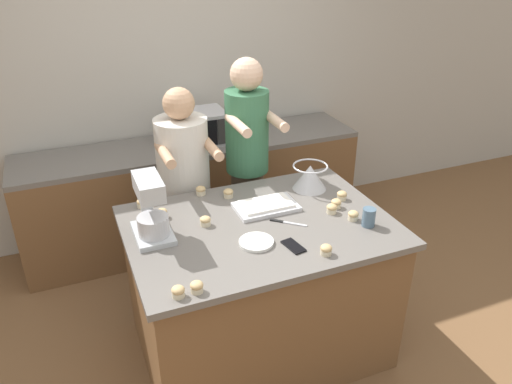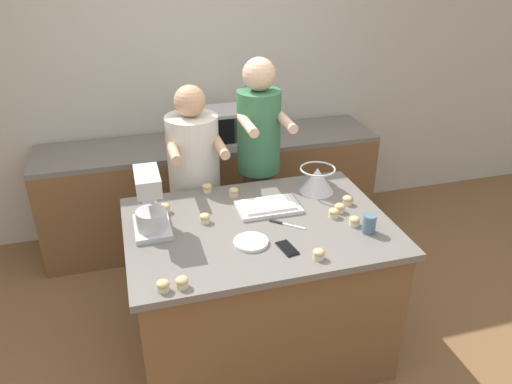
# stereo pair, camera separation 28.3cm
# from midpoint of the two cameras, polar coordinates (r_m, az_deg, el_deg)

# --- Properties ---
(ground_plane) EXTENTS (16.00, 16.00, 0.00)m
(ground_plane) POSITION_cam_midpoint_polar(r_m,az_deg,el_deg) (3.44, 2.71, -17.14)
(ground_plane) COLOR brown
(back_wall) EXTENTS (10.00, 0.06, 2.70)m
(back_wall) POSITION_cam_midpoint_polar(r_m,az_deg,el_deg) (4.32, -4.55, 13.04)
(back_wall) COLOR #B2ADA3
(back_wall) RESTS_ON ground_plane
(island_counter) EXTENTS (1.51, 1.07, 0.93)m
(island_counter) POSITION_cam_midpoint_polar(r_m,az_deg,el_deg) (3.13, 2.90, -11.03)
(island_counter) COLOR brown
(island_counter) RESTS_ON ground_plane
(back_counter) EXTENTS (2.80, 0.60, 0.90)m
(back_counter) POSITION_cam_midpoint_polar(r_m,az_deg,el_deg) (4.32, -3.16, 0.26)
(back_counter) COLOR brown
(back_counter) RESTS_ON ground_plane
(person_left) EXTENTS (0.36, 0.52, 1.56)m
(person_left) POSITION_cam_midpoint_polar(r_m,az_deg,el_deg) (3.50, -4.65, 0.12)
(person_left) COLOR #232328
(person_left) RESTS_ON ground_plane
(person_right) EXTENTS (0.32, 0.49, 1.71)m
(person_right) POSITION_cam_midpoint_polar(r_m,az_deg,el_deg) (3.56, 2.61, 2.55)
(person_right) COLOR brown
(person_right) RESTS_ON ground_plane
(stand_mixer) EXTENTS (0.20, 0.30, 0.36)m
(stand_mixer) POSITION_cam_midpoint_polar(r_m,az_deg,el_deg) (2.77, -9.19, -1.56)
(stand_mixer) COLOR #B2B7BC
(stand_mixer) RESTS_ON island_counter
(mixing_bowl) EXTENTS (0.23, 0.23, 0.17)m
(mixing_bowl) POSITION_cam_midpoint_polar(r_m,az_deg,el_deg) (3.23, 9.50, 1.40)
(mixing_bowl) COLOR #BCBCC1
(mixing_bowl) RESTS_ON island_counter
(baking_tray) EXTENTS (0.38, 0.23, 0.04)m
(baking_tray) POSITION_cam_midpoint_polar(r_m,az_deg,el_deg) (3.01, 4.12, -1.74)
(baking_tray) COLOR silver
(baking_tray) RESTS_ON island_counter
(microwave_oven) EXTENTS (0.44, 0.34, 0.26)m
(microwave_oven) POSITION_cam_midpoint_polar(r_m,az_deg,el_deg) (4.10, -2.55, 7.57)
(microwave_oven) COLOR #B7B7BC
(microwave_oven) RESTS_ON back_counter
(cell_phone) EXTENTS (0.09, 0.15, 0.01)m
(cell_phone) POSITION_cam_midpoint_polar(r_m,az_deg,el_deg) (2.66, 6.65, -6.49)
(cell_phone) COLOR black
(cell_phone) RESTS_ON island_counter
(drinking_glass) EXTENTS (0.08, 0.08, 0.11)m
(drinking_glass) POSITION_cam_midpoint_polar(r_m,az_deg,el_deg) (2.87, 15.60, -3.59)
(drinking_glass) COLOR slate
(drinking_glass) RESTS_ON island_counter
(small_plate) EXTENTS (0.19, 0.19, 0.02)m
(small_plate) POSITION_cam_midpoint_polar(r_m,az_deg,el_deg) (2.69, 2.44, -5.83)
(small_plate) COLOR white
(small_plate) RESTS_ON island_counter
(knife) EXTENTS (0.18, 0.16, 0.01)m
(knife) POSITION_cam_midpoint_polar(r_m,az_deg,el_deg) (2.87, 6.16, -3.75)
(knife) COLOR #BCBCC1
(knife) RESTS_ON island_counter
(cupcake_0) EXTENTS (0.06, 0.06, 0.06)m
(cupcake_0) POSITION_cam_midpoint_polar(r_m,az_deg,el_deg) (3.21, -3.11, 0.42)
(cupcake_0) COLOR beige
(cupcake_0) RESTS_ON island_counter
(cupcake_1) EXTENTS (0.06, 0.06, 0.06)m
(cupcake_1) POSITION_cam_midpoint_polar(r_m,az_deg,el_deg) (3.04, 12.18, -1.84)
(cupcake_1) COLOR beige
(cupcake_1) RESTS_ON island_counter
(cupcake_2) EXTENTS (0.06, 0.06, 0.06)m
(cupcake_2) POSITION_cam_midpoint_polar(r_m,az_deg,el_deg) (2.37, -7.19, -10.68)
(cupcake_2) COLOR beige
(cupcake_2) RESTS_ON island_counter
(cupcake_3) EXTENTS (0.06, 0.06, 0.06)m
(cupcake_3) POSITION_cam_midpoint_polar(r_m,az_deg,el_deg) (3.14, -9.78, -0.62)
(cupcake_3) COLOR beige
(cupcake_3) RESTS_ON island_counter
(cupcake_4) EXTENTS (0.06, 0.06, 0.06)m
(cupcake_4) POSITION_cam_midpoint_polar(r_m,az_deg,el_deg) (3.15, -0.03, -0.05)
(cupcake_4) COLOR beige
(cupcake_4) RESTS_ON island_counter
(cupcake_5) EXTENTS (0.06, 0.06, 0.06)m
(cupcake_5) POSITION_cam_midpoint_polar(r_m,az_deg,el_deg) (3.00, -7.75, -1.89)
(cupcake_5) COLOR beige
(cupcake_5) RESTS_ON island_counter
(cupcake_6) EXTENTS (0.06, 0.06, 0.06)m
(cupcake_6) POSITION_cam_midpoint_polar(r_m,az_deg,el_deg) (2.38, -5.06, -10.34)
(cupcake_6) COLOR beige
(cupcake_6) RESTS_ON island_counter
(cupcake_7) EXTENTS (0.06, 0.06, 0.06)m
(cupcake_7) POSITION_cam_midpoint_polar(r_m,az_deg,el_deg) (2.60, 10.31, -7.07)
(cupcake_7) COLOR beige
(cupcake_7) RESTS_ON island_counter
(cupcake_8) EXTENTS (0.06, 0.06, 0.06)m
(cupcake_8) POSITION_cam_midpoint_polar(r_m,az_deg,el_deg) (2.92, 13.93, -3.32)
(cupcake_8) COLOR beige
(cupcake_8) RESTS_ON island_counter
(cupcake_9) EXTENTS (0.06, 0.06, 0.06)m
(cupcake_9) POSITION_cam_midpoint_polar(r_m,az_deg,el_deg) (3.14, 12.96, -0.98)
(cupcake_9) COLOR beige
(cupcake_9) RESTS_ON island_counter
(cupcake_10) EXTENTS (0.06, 0.06, 0.06)m
(cupcake_10) POSITION_cam_midpoint_polar(r_m,az_deg,el_deg) (3.04, -9.21, -1.53)
(cupcake_10) COLOR beige
(cupcake_10) RESTS_ON island_counter
(cupcake_11) EXTENTS (0.06, 0.06, 0.06)m
(cupcake_11) POSITION_cam_midpoint_polar(r_m,az_deg,el_deg) (2.87, -3.07, -3.07)
(cupcake_11) COLOR beige
(cupcake_11) RESTS_ON island_counter
(cupcake_12) EXTENTS (0.06, 0.06, 0.06)m
(cupcake_12) POSITION_cam_midpoint_polar(r_m,az_deg,el_deg) (2.98, 11.59, -2.43)
(cupcake_12) COLOR beige
(cupcake_12) RESTS_ON island_counter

